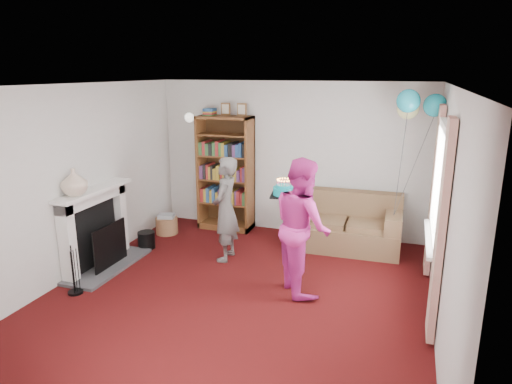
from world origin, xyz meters
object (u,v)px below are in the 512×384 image
(person_striped, at_px, (225,209))
(person_magenta, at_px, (302,226))
(birthday_cake, at_px, (284,191))
(sofa, at_px, (348,227))
(bookcase, at_px, (226,174))

(person_striped, distance_m, person_magenta, 1.38)
(person_magenta, height_order, birthday_cake, person_magenta)
(birthday_cake, bearing_deg, sofa, 63.98)
(person_magenta, xyz_separation_m, birthday_cake, (-0.31, 0.27, 0.34))
(birthday_cake, bearing_deg, person_striped, 161.90)
(person_magenta, bearing_deg, bookcase, 10.03)
(person_striped, bearing_deg, person_magenta, 61.17)
(person_magenta, bearing_deg, birthday_cake, 15.56)
(bookcase, xyz_separation_m, person_striped, (0.52, -1.29, -0.20))
(bookcase, height_order, person_striped, bookcase)
(bookcase, distance_m, person_striped, 1.40)
(sofa, distance_m, birthday_cake, 1.74)
(bookcase, bearing_deg, person_magenta, -46.65)
(bookcase, xyz_separation_m, person_magenta, (1.76, -1.87, -0.11))
(person_striped, bearing_deg, sofa, 119.45)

